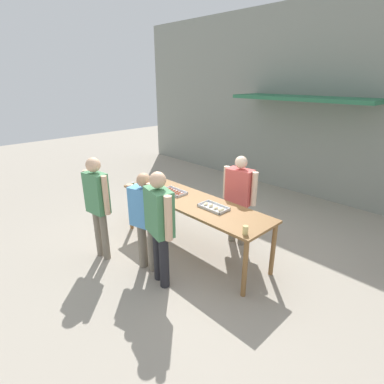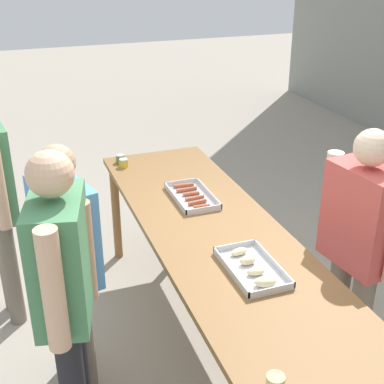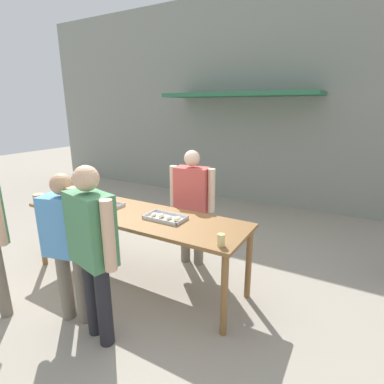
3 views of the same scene
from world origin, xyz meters
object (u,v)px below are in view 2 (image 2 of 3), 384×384
object	(u,v)px
food_tray_sausages	(192,197)
condiment_jar_mustard	(120,159)
person_customer_with_cup	(63,283)
food_tray_buns	(253,269)
person_server_behind_table	(359,237)
condiment_jar_ketchup	(124,163)
person_customer_waiting_in_line	(67,252)

from	to	relation	value
food_tray_sausages	condiment_jar_mustard	bearing A→B (deg)	-159.12
condiment_jar_mustard	person_customer_with_cup	xyz separation A→B (m)	(1.68, -0.67, 0.06)
food_tray_buns	person_server_behind_table	size ratio (longest dim) A/B	0.29
condiment_jar_mustard	condiment_jar_ketchup	xyz separation A→B (m)	(0.10, 0.00, 0.00)
condiment_jar_mustard	person_customer_with_cup	size ratio (longest dim) A/B	0.04
condiment_jar_mustard	condiment_jar_ketchup	distance (m)	0.10
condiment_jar_mustard	person_server_behind_table	distance (m)	2.01
person_server_behind_table	person_customer_with_cup	xyz separation A→B (m)	(-0.04, -1.71, 0.05)
food_tray_buns	person_customer_with_cup	distance (m)	0.99
food_tray_sausages	food_tray_buns	distance (m)	0.97
food_tray_sausages	condiment_jar_ketchup	distance (m)	0.79
food_tray_sausages	food_tray_buns	size ratio (longest dim) A/B	1.01
person_customer_waiting_in_line	food_tray_buns	bearing A→B (deg)	-134.75
food_tray_sausages	person_customer_with_cup	bearing A→B (deg)	-49.19
food_tray_sausages	condiment_jar_ketchup	world-z (taller)	condiment_jar_ketchup
person_customer_waiting_in_line	person_server_behind_table	bearing A→B (deg)	-120.29
condiment_jar_mustard	person_customer_with_cup	world-z (taller)	person_customer_with_cup
condiment_jar_ketchup	person_customer_with_cup	distance (m)	1.72
person_server_behind_table	person_customer_with_cup	bearing A→B (deg)	-98.76
food_tray_buns	person_customer_waiting_in_line	size ratio (longest dim) A/B	0.30
condiment_jar_mustard	person_server_behind_table	xyz separation A→B (m)	(1.72, 1.04, 0.00)
condiment_jar_ketchup	person_customer_waiting_in_line	world-z (taller)	person_customer_waiting_in_line
person_customer_with_cup	person_customer_waiting_in_line	bearing A→B (deg)	4.20
condiment_jar_ketchup	person_customer_waiting_in_line	xyz separation A→B (m)	(1.16, -0.61, -0.02)
condiment_jar_ketchup	person_customer_with_cup	bearing A→B (deg)	-23.21
food_tray_sausages	person_customer_waiting_in_line	bearing A→B (deg)	-64.83
food_tray_buns	person_customer_with_cup	xyz separation A→B (m)	(-0.11, -0.98, 0.07)
condiment_jar_mustard	food_tray_buns	bearing A→B (deg)	9.88
food_tray_sausages	person_server_behind_table	xyz separation A→B (m)	(0.90, 0.72, 0.02)
food_tray_sausages	condiment_jar_ketchup	bearing A→B (deg)	-156.73
condiment_jar_ketchup	person_customer_with_cup	world-z (taller)	person_customer_with_cup
food_tray_buns	condiment_jar_ketchup	distance (m)	1.72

